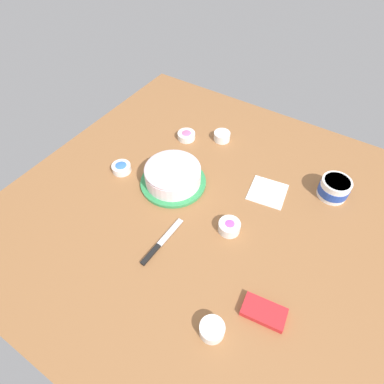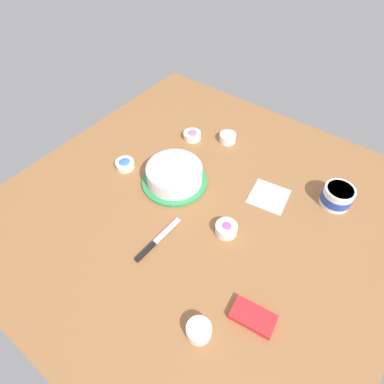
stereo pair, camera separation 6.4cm
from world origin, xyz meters
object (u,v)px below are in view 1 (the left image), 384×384
object	(u,v)px
spreading_knife	(159,245)
sprinkle_bowl_pink	(186,135)
frosting_tub	(334,188)
sprinkle_bowl_blue	(121,168)
candy_box_lower	(264,312)
sprinkle_bowl_orange	(222,136)
frosted_cake	(173,175)
paper_napkin	(268,192)
sprinkle_bowl_green	(212,329)
sprinkle_bowl_rainbow	(229,226)

from	to	relation	value
spreading_knife	sprinkle_bowl_pink	xyz separation A→B (m)	(-0.25, 0.57, 0.01)
frosting_tub	sprinkle_bowl_blue	world-z (taller)	frosting_tub
candy_box_lower	sprinkle_bowl_orange	bearing A→B (deg)	120.62
frosted_cake	candy_box_lower	xyz separation A→B (m)	(0.57, -0.31, -0.04)
spreading_knife	sprinkle_bowl_pink	bearing A→B (deg)	113.91
sprinkle_bowl_pink	paper_napkin	distance (m)	0.50
frosted_cake	sprinkle_bowl_pink	size ratio (longest dim) A/B	3.29
spreading_knife	candy_box_lower	size ratio (longest dim) A/B	1.71
frosted_cake	sprinkle_bowl_green	size ratio (longest dim) A/B	3.62
sprinkle_bowl_rainbow	candy_box_lower	bearing A→B (deg)	-42.44
sprinkle_bowl_green	frosting_tub	bearing A→B (deg)	79.18
sprinkle_bowl_rainbow	sprinkle_bowl_blue	bearing A→B (deg)	177.53
frosted_cake	sprinkle_bowl_green	xyz separation A→B (m)	(0.46, -0.45, -0.03)
frosted_cake	candy_box_lower	size ratio (longest dim) A/B	2.05
frosted_cake	paper_napkin	xyz separation A→B (m)	(0.37, 0.17, -0.05)
sprinkle_bowl_blue	paper_napkin	size ratio (longest dim) A/B	0.56
frosting_tub	sprinkle_bowl_orange	xyz separation A→B (m)	(-0.57, 0.07, -0.02)
spreading_knife	sprinkle_bowl_orange	bearing A→B (deg)	98.77
sprinkle_bowl_green	paper_napkin	world-z (taller)	sprinkle_bowl_green
candy_box_lower	paper_napkin	xyz separation A→B (m)	(-0.20, 0.48, -0.01)
sprinkle_bowl_green	sprinkle_bowl_blue	size ratio (longest dim) A/B	0.94
spreading_knife	candy_box_lower	world-z (taller)	candy_box_lower
frosted_cake	candy_box_lower	bearing A→B (deg)	-28.78
frosting_tub	candy_box_lower	bearing A→B (deg)	-93.12
frosted_cake	sprinkle_bowl_blue	bearing A→B (deg)	-165.36
sprinkle_bowl_green	sprinkle_bowl_pink	bearing A→B (deg)	128.03
sprinkle_bowl_orange	sprinkle_bowl_blue	world-z (taller)	sprinkle_bowl_orange
frosting_tub	sprinkle_bowl_blue	xyz separation A→B (m)	(-0.84, -0.37, -0.02)
spreading_knife	sprinkle_bowl_rainbow	world-z (taller)	sprinkle_bowl_rainbow
frosting_tub	sprinkle_bowl_green	world-z (taller)	frosting_tub
frosting_tub	candy_box_lower	distance (m)	0.62
sprinkle_bowl_blue	paper_napkin	bearing A→B (deg)	21.11
sprinkle_bowl_pink	sprinkle_bowl_rainbow	world-z (taller)	sprinkle_bowl_rainbow
spreading_knife	sprinkle_bowl_green	xyz separation A→B (m)	(0.32, -0.16, 0.02)
frosted_cake	spreading_knife	xyz separation A→B (m)	(0.14, -0.29, -0.04)
frosting_tub	sprinkle_bowl_green	bearing A→B (deg)	-100.82
sprinkle_bowl_pink	sprinkle_bowl_blue	world-z (taller)	sprinkle_bowl_blue
frosting_tub	candy_box_lower	world-z (taller)	frosting_tub
frosting_tub	sprinkle_bowl_green	size ratio (longest dim) A/B	1.56
sprinkle_bowl_orange	candy_box_lower	world-z (taller)	sprinkle_bowl_orange
frosted_cake	sprinkle_bowl_blue	xyz separation A→B (m)	(-0.24, -0.06, -0.03)
sprinkle_bowl_pink	sprinkle_bowl_orange	size ratio (longest dim) A/B	1.08
frosted_cake	sprinkle_bowl_green	bearing A→B (deg)	-44.58
spreading_knife	paper_napkin	world-z (taller)	spreading_knife
spreading_knife	sprinkle_bowl_green	bearing A→B (deg)	-26.61
sprinkle_bowl_blue	paper_napkin	world-z (taller)	sprinkle_bowl_blue
frosted_cake	sprinkle_bowl_blue	world-z (taller)	frosted_cake
frosted_cake	paper_napkin	bearing A→B (deg)	25.03
frosting_tub	candy_box_lower	size ratio (longest dim) A/B	0.89
spreading_knife	sprinkle_bowl_orange	xyz separation A→B (m)	(-0.10, 0.66, 0.02)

